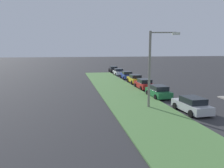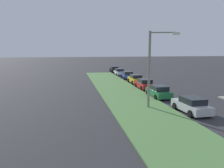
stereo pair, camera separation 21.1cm
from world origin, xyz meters
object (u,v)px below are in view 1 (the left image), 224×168
at_px(parked_car_black, 113,69).
at_px(parked_car_silver, 192,105).
at_px(parked_car_white, 118,72).
at_px(parked_car_red, 144,84).
at_px(parked_car_yellow, 135,79).
at_px(parked_car_green, 159,92).
at_px(parked_car_blue, 127,75).
at_px(streetlight, 153,64).

bearing_deg(parked_car_black, parked_car_silver, -179.27).
height_order(parked_car_white, parked_car_black, same).
height_order(parked_car_red, parked_car_yellow, same).
bearing_deg(parked_car_yellow, parked_car_black, 0.91).
relative_size(parked_car_green, parked_car_red, 1.00).
relative_size(parked_car_blue, parked_car_white, 1.01).
relative_size(parked_car_blue, streetlight, 0.58).
distance_m(parked_car_blue, parked_car_black, 12.93).
bearing_deg(parked_car_blue, parked_car_black, 2.43).
distance_m(parked_car_black, streetlight, 34.99).
distance_m(parked_car_green, streetlight, 6.33).
bearing_deg(parked_car_green, parked_car_red, -2.49).
xyz_separation_m(parked_car_green, parked_car_black, (30.17, -0.45, 0.00)).
relative_size(parked_car_red, streetlight, 0.57).
relative_size(parked_car_silver, parked_car_green, 1.01).
bearing_deg(parked_car_green, parked_car_yellow, -3.13).
height_order(parked_car_red, parked_car_blue, same).
height_order(parked_car_silver, parked_car_red, same).
relative_size(parked_car_silver, streetlight, 0.58).
xyz_separation_m(parked_car_red, parked_car_blue, (11.33, -0.34, 0.00)).
height_order(parked_car_silver, parked_car_white, same).
relative_size(parked_car_green, parked_car_black, 1.00).
bearing_deg(parked_car_white, parked_car_blue, -177.74).
xyz_separation_m(parked_car_red, parked_car_black, (24.27, -0.25, 0.00)).
bearing_deg(parked_car_black, parked_car_red, -179.85).
height_order(parked_car_blue, parked_car_white, same).
bearing_deg(parked_car_yellow, streetlight, 169.95).
bearing_deg(parked_car_blue, parked_car_yellow, -178.19).
distance_m(parked_car_green, parked_car_white, 23.52).
bearing_deg(parked_car_red, parked_car_yellow, -3.60).
bearing_deg(parked_car_black, streetlight, 175.82).
xyz_separation_m(parked_car_green, streetlight, (-4.49, 2.53, 3.67)).
xyz_separation_m(parked_car_silver, parked_car_black, (36.92, -0.01, 0.00)).
height_order(parked_car_yellow, parked_car_white, same).
xyz_separation_m(parked_car_green, parked_car_yellow, (11.57, -0.52, 0.00)).
bearing_deg(parked_car_blue, parked_car_green, -179.75).
distance_m(parked_car_silver, parked_car_blue, 23.99).
height_order(parked_car_blue, streetlight, streetlight).
distance_m(parked_car_red, parked_car_black, 24.27).
relative_size(parked_car_yellow, parked_car_blue, 0.99).
bearing_deg(parked_car_green, parked_car_white, -1.21).
bearing_deg(parked_car_silver, parked_car_red, -1.60).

